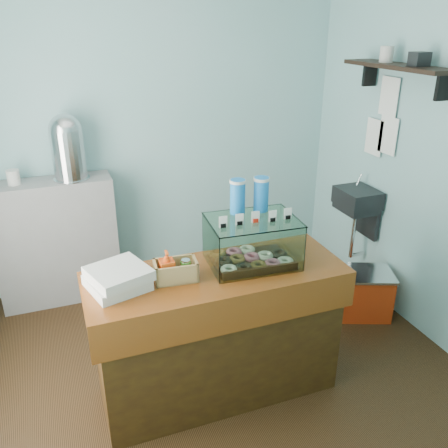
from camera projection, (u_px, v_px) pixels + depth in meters
name	position (u px, v px, depth m)	size (l,w,h in m)	color
ground	(206.00, 364.00, 3.46)	(3.50, 3.50, 0.00)	black
room_shell	(205.00, 132.00, 2.79)	(3.54, 3.04, 2.82)	#84C0C1
counter	(217.00, 332.00, 3.06)	(1.60, 0.60, 0.90)	#3E270C
back_shelf	(57.00, 242.00, 4.08)	(1.00, 0.32, 1.10)	gray
display_case	(251.00, 237.00, 2.95)	(0.57, 0.44, 0.52)	#331B0F
condiment_crate	(174.00, 269.00, 2.77)	(0.26, 0.17, 0.19)	tan
pastry_boxes	(118.00, 278.00, 2.70)	(0.40, 0.39, 0.12)	silver
coffee_urn	(67.00, 145.00, 3.80)	(0.29, 0.29, 0.54)	silver
red_cooler	(363.00, 293.00, 3.98)	(0.55, 0.49, 0.40)	red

